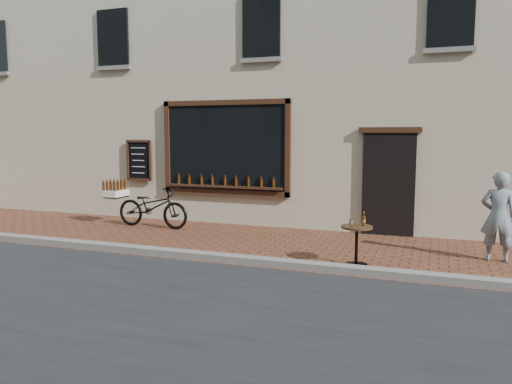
% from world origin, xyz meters
% --- Properties ---
extents(ground, '(90.00, 90.00, 0.00)m').
position_xyz_m(ground, '(0.00, 0.00, 0.00)').
color(ground, brown).
rests_on(ground, ground).
extents(kerb, '(90.00, 0.25, 0.12)m').
position_xyz_m(kerb, '(0.00, 0.20, 0.06)').
color(kerb, slate).
rests_on(kerb, ground).
extents(shop_building, '(28.00, 6.20, 10.00)m').
position_xyz_m(shop_building, '(0.00, 6.50, 5.00)').
color(shop_building, '#BDB295').
rests_on(shop_building, ground).
extents(cargo_bicycle, '(2.21, 0.71, 1.04)m').
position_xyz_m(cargo_bicycle, '(-3.37, 2.47, 0.50)').
color(cargo_bicycle, black).
rests_on(cargo_bicycle, ground).
extents(bistro_table, '(0.52, 0.52, 0.90)m').
position_xyz_m(bistro_table, '(1.67, 0.70, 0.48)').
color(bistro_table, black).
rests_on(bistro_table, ground).
extents(pedestrian, '(0.59, 0.40, 1.56)m').
position_xyz_m(pedestrian, '(3.89, 1.85, 0.78)').
color(pedestrian, gray).
rests_on(pedestrian, ground).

